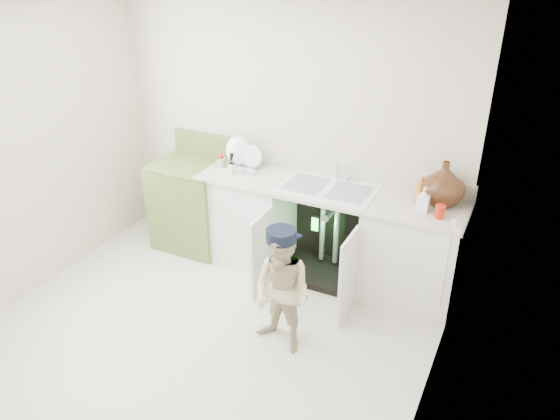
# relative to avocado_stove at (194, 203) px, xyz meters

# --- Properties ---
(ground) EXTENTS (3.50, 3.50, 0.00)m
(ground) POSITION_rel_avocado_stove_xyz_m (0.89, -1.18, -0.46)
(ground) COLOR beige
(ground) RESTS_ON ground
(room_shell) EXTENTS (6.00, 5.50, 1.26)m
(room_shell) POSITION_rel_avocado_stove_xyz_m (0.89, -1.18, 0.79)
(room_shell) COLOR beige
(room_shell) RESTS_ON ground
(counter_run) EXTENTS (2.44, 1.02, 1.28)m
(counter_run) POSITION_rel_avocado_stove_xyz_m (1.48, 0.03, 0.02)
(counter_run) COLOR white
(counter_run) RESTS_ON ground
(avocado_stove) EXTENTS (0.72, 0.65, 1.12)m
(avocado_stove) POSITION_rel_avocado_stove_xyz_m (0.00, 0.00, 0.00)
(avocado_stove) COLOR #5D7332
(avocado_stove) RESTS_ON ground
(repair_worker) EXTENTS (0.57, 0.99, 1.03)m
(repair_worker) POSITION_rel_avocado_stove_xyz_m (1.52, -1.06, 0.06)
(repair_worker) COLOR beige
(repair_worker) RESTS_ON ground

